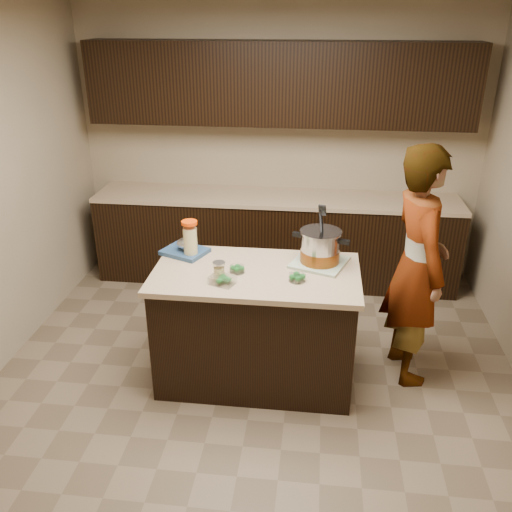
{
  "coord_description": "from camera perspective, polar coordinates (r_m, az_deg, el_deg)",
  "views": [
    {
      "loc": [
        0.4,
        -3.4,
        2.59
      ],
      "look_at": [
        0.0,
        0.0,
        1.02
      ],
      "focal_mm": 38.0,
      "sensor_mm": 36.0,
      "label": 1
    }
  ],
  "objects": [
    {
      "name": "mason_jar",
      "position": [
        3.68,
        -3.9,
        -1.63
      ],
      "size": [
        0.11,
        0.11,
        0.14
      ],
      "rotation": [
        0.0,
        0.0,
        0.34
      ],
      "color": "#D0BF7F",
      "rests_on": "island"
    },
    {
      "name": "room_shell",
      "position": [
        3.53,
        0.0,
        10.3
      ],
      "size": [
        4.04,
        4.04,
        2.72
      ],
      "color": "tan",
      "rests_on": "ground"
    },
    {
      "name": "back_cabinets",
      "position": [
        5.41,
        2.17,
        6.89
      ],
      "size": [
        3.6,
        0.63,
        2.33
      ],
      "color": "black",
      "rests_on": "ground"
    },
    {
      "name": "dish_towel",
      "position": [
        3.95,
        6.69,
        -0.66
      ],
      "size": [
        0.46,
        0.46,
        0.02
      ],
      "primitive_type": "cube",
      "rotation": [
        0.0,
        0.0,
        -0.34
      ],
      "color": "#56764F",
      "rests_on": "island"
    },
    {
      "name": "lemonade_pitcher",
      "position": [
        4.01,
        -6.93,
        1.6
      ],
      "size": [
        0.15,
        0.15,
        0.28
      ],
      "rotation": [
        0.0,
        0.0,
        0.33
      ],
      "color": "#D0BF7F",
      "rests_on": "island"
    },
    {
      "name": "stock_pot",
      "position": [
        3.91,
        6.77,
        0.79
      ],
      "size": [
        0.41,
        0.37,
        0.43
      ],
      "rotation": [
        0.0,
        0.0,
        -0.29
      ],
      "color": "#B7B7BC",
      "rests_on": "dish_towel"
    },
    {
      "name": "broccoli_tub_right",
      "position": [
        3.68,
        4.36,
        -2.28
      ],
      "size": [
        0.13,
        0.13,
        0.05
      ],
      "rotation": [
        0.0,
        0.0,
        -0.11
      ],
      "color": "silver",
      "rests_on": "island"
    },
    {
      "name": "person",
      "position": [
        4.06,
        16.57,
        -1.08
      ],
      "size": [
        0.55,
        0.73,
        1.79
      ],
      "primitive_type": "imported",
      "rotation": [
        0.0,
        0.0,
        1.78
      ],
      "color": "gray",
      "rests_on": "ground"
    },
    {
      "name": "broccoli_tub_rect",
      "position": [
        3.64,
        -3.55,
        -2.58
      ],
      "size": [
        0.19,
        0.16,
        0.06
      ],
      "rotation": [
        0.0,
        0.0,
        -0.35
      ],
      "color": "silver",
      "rests_on": "island"
    },
    {
      "name": "blue_tray",
      "position": [
        4.11,
        -7.39,
        0.8
      ],
      "size": [
        0.38,
        0.35,
        0.12
      ],
      "rotation": [
        0.0,
        0.0,
        -0.4
      ],
      "color": "navy",
      "rests_on": "island"
    },
    {
      "name": "ground_plane",
      "position": [
        4.29,
        0.0,
        -12.48
      ],
      "size": [
        4.0,
        4.0,
        0.0
      ],
      "primitive_type": "plane",
      "color": "brown",
      "rests_on": "ground"
    },
    {
      "name": "broccoli_tub_left",
      "position": [
        3.79,
        -2.0,
        -1.42
      ],
      "size": [
        0.13,
        0.13,
        0.05
      ],
      "rotation": [
        0.0,
        0.0,
        -0.25
      ],
      "color": "silver",
      "rests_on": "island"
    },
    {
      "name": "island",
      "position": [
        4.03,
        0.0,
        -7.35
      ],
      "size": [
        1.46,
        0.81,
        0.9
      ],
      "color": "black",
      "rests_on": "ground"
    }
  ]
}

